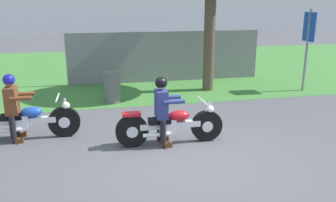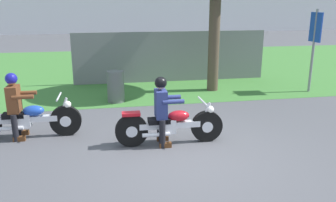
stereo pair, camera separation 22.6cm
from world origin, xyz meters
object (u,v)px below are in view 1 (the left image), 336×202
(trash_can, at_px, (112,87))
(sign_banner, at_px, (308,37))
(rider_lead, at_px, (162,106))
(motorcycle_follow, at_px, (24,121))
(motorcycle_lead, at_px, (170,125))
(rider_follow, at_px, (13,102))

(trash_can, relative_size, sign_banner, 0.35)
(rider_lead, relative_size, motorcycle_follow, 0.61)
(motorcycle_lead, distance_m, motorcycle_follow, 3.07)
(motorcycle_lead, bearing_deg, rider_follow, 164.85)
(rider_follow, relative_size, sign_banner, 0.54)
(rider_lead, relative_size, sign_banner, 0.54)
(rider_lead, distance_m, trash_can, 3.46)
(motorcycle_lead, distance_m, sign_banner, 6.41)
(motorcycle_lead, bearing_deg, motorcycle_follow, 164.07)
(motorcycle_follow, xyz_separation_m, rider_follow, (-0.17, 0.00, 0.42))
(trash_can, distance_m, sign_banner, 6.33)
(motorcycle_lead, distance_m, rider_lead, 0.46)
(rider_lead, height_order, trash_can, rider_lead)
(trash_can, bearing_deg, rider_lead, -76.71)
(trash_can, bearing_deg, motorcycle_follow, -128.69)
(trash_can, xyz_separation_m, sign_banner, (6.20, 0.08, 1.27))
(motorcycle_follow, bearing_deg, sign_banner, 18.06)
(motorcycle_lead, xyz_separation_m, rider_lead, (-0.17, 0.00, 0.42))
(motorcycle_lead, bearing_deg, trash_can, 106.66)
(motorcycle_lead, bearing_deg, rider_lead, 179.19)
(motorcycle_lead, relative_size, motorcycle_follow, 0.95)
(rider_follow, xyz_separation_m, sign_banner, (8.35, 2.55, 0.90))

